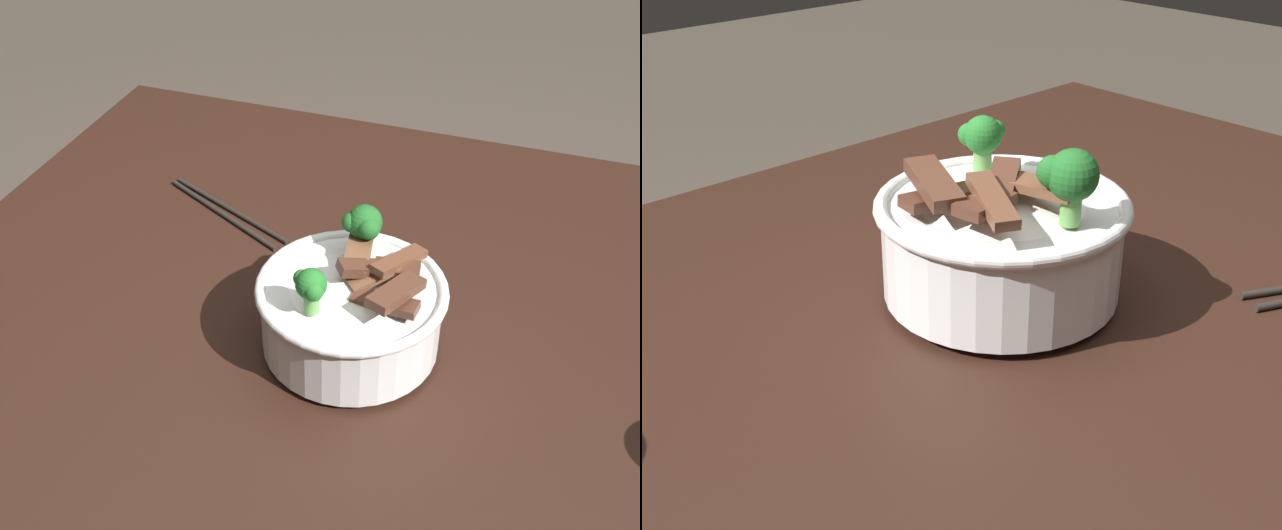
{
  "view_description": "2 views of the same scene",
  "coord_description": "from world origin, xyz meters",
  "views": [
    {
      "loc": [
        -0.14,
        0.71,
        1.46
      ],
      "look_at": [
        0.09,
        0.03,
        0.9
      ],
      "focal_mm": 44.97,
      "sensor_mm": 36.0,
      "label": 1
    },
    {
      "loc": [
        -0.39,
        -0.36,
        1.17
      ],
      "look_at": [
        0.02,
        0.09,
        0.85
      ],
      "focal_mm": 45.85,
      "sensor_mm": 36.0,
      "label": 2
    }
  ],
  "objects": [
    {
      "name": "rice_bowl",
      "position": [
        0.04,
        0.06,
        0.88
      ],
      "size": [
        0.21,
        0.21,
        0.15
      ],
      "color": "white",
      "rests_on": "dining_table"
    },
    {
      "name": "dining_table",
      "position": [
        0.0,
        0.0,
        0.72
      ],
      "size": [
        1.22,
        0.93,
        0.82
      ],
      "color": "black",
      "rests_on": "ground"
    }
  ]
}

